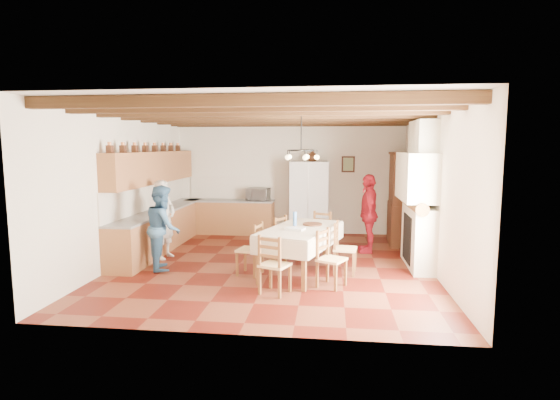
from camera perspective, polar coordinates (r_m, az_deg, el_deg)
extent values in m
cube|color=#4E130B|center=(8.71, -0.89, -8.49)|extent=(6.00, 6.50, 0.02)
cube|color=silver|center=(8.42, -0.93, 11.72)|extent=(6.00, 6.50, 0.02)
cube|color=beige|center=(11.66, 1.21, 3.02)|extent=(6.00, 0.02, 3.00)
cube|color=beige|center=(5.25, -5.64, -2.06)|extent=(6.00, 0.02, 3.00)
cube|color=beige|center=(9.32, -19.59, 1.57)|extent=(0.02, 6.50, 3.00)
cube|color=beige|center=(8.57, 19.46, 1.13)|extent=(0.02, 6.50, 3.00)
cube|color=brown|center=(10.29, -15.20, -3.79)|extent=(0.60, 4.30, 0.86)
cube|color=brown|center=(11.73, -6.51, -2.27)|extent=(2.30, 0.60, 0.86)
cube|color=slate|center=(10.22, -15.28, -1.31)|extent=(0.62, 4.30, 0.04)
cube|color=slate|center=(11.67, -6.54, -0.09)|extent=(2.34, 0.62, 0.04)
cube|color=silver|center=(10.29, -16.81, 0.49)|extent=(0.03, 4.30, 0.60)
cube|color=silver|center=(11.91, -6.25, 1.61)|extent=(2.30, 0.03, 0.60)
cube|color=brown|center=(10.17, -16.12, 4.11)|extent=(0.35, 4.20, 0.70)
cube|color=#331B15|center=(11.57, 8.89, 4.64)|extent=(0.34, 0.03, 0.42)
cube|color=silver|center=(11.27, 3.79, 0.14)|extent=(1.00, 0.83, 1.93)
cube|color=silver|center=(7.92, 2.72, -3.78)|extent=(1.56, 2.19, 0.05)
cube|color=brown|center=(7.40, -2.81, -7.98)|extent=(0.09, 0.09, 0.82)
cube|color=brown|center=(7.08, 3.15, -8.69)|extent=(0.09, 0.09, 0.82)
cube|color=brown|center=(8.95, 2.35, -5.31)|extent=(0.09, 0.09, 0.82)
cube|color=brown|center=(8.69, 7.37, -5.74)|extent=(0.09, 0.09, 0.82)
torus|color=black|center=(7.78, 2.78, 6.49)|extent=(0.47, 0.47, 0.03)
imported|color=beige|center=(9.34, -14.84, -2.47)|extent=(0.50, 0.66, 1.63)
imported|color=#3A6791|center=(8.55, -15.02, -3.46)|extent=(0.85, 0.95, 1.60)
imported|color=#A91623|center=(9.74, 11.48, -1.72)|extent=(0.45, 1.02, 1.72)
imported|color=silver|center=(11.50, -2.87, 0.75)|extent=(0.63, 0.47, 0.32)
imported|color=#3B1B12|center=(11.19, 4.26, 5.83)|extent=(0.30, 0.30, 0.30)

